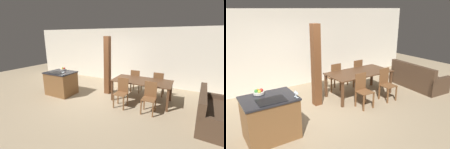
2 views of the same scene
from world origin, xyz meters
TOP-DOWN VIEW (x-y plane):
  - ground_plane at (0.00, 0.00)m, footprint 16.00×16.00m
  - wall_back at (0.00, 2.55)m, footprint 11.20×0.08m
  - kitchen_island at (-1.48, -0.29)m, footprint 1.11×0.87m
  - fruit_bowl at (-1.59, -0.00)m, footprint 0.23×0.23m
  - wine_glass_near at (-0.99, -0.65)m, footprint 0.07×0.07m
  - wine_glass_middle at (-0.99, -0.57)m, footprint 0.07×0.07m
  - dining_table at (1.64, 0.53)m, footprint 2.06×1.04m
  - dining_chair_near_left at (1.17, -0.21)m, footprint 0.40×0.40m
  - dining_chair_near_right at (2.10, -0.21)m, footprint 0.40×0.40m
  - dining_chair_far_left at (1.17, 1.27)m, footprint 0.40×0.40m
  - dining_chair_far_right at (2.10, 1.27)m, footprint 0.40×0.40m
  - couch at (3.81, -0.08)m, footprint 1.03×1.92m
  - timber_post at (0.16, 0.65)m, footprint 0.22×0.22m

SIDE VIEW (x-z plane):
  - ground_plane at x=0.00m, z-range 0.00..0.00m
  - couch at x=3.81m, z-range -0.15..0.73m
  - kitchen_island at x=-1.48m, z-range 0.00..0.94m
  - dining_chair_near_left at x=1.17m, z-range 0.03..0.99m
  - dining_chair_near_right at x=2.10m, z-range 0.03..0.99m
  - dining_chair_far_left at x=1.17m, z-range 0.03..0.99m
  - dining_chair_far_right at x=2.10m, z-range 0.03..0.99m
  - dining_table at x=1.64m, z-range 0.30..1.08m
  - fruit_bowl at x=-1.59m, z-range 0.92..1.04m
  - wine_glass_near at x=-0.99m, z-range 0.97..1.12m
  - wine_glass_middle at x=-0.99m, z-range 0.97..1.12m
  - timber_post at x=0.16m, z-range 0.00..2.32m
  - wall_back at x=0.00m, z-range 0.00..2.70m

